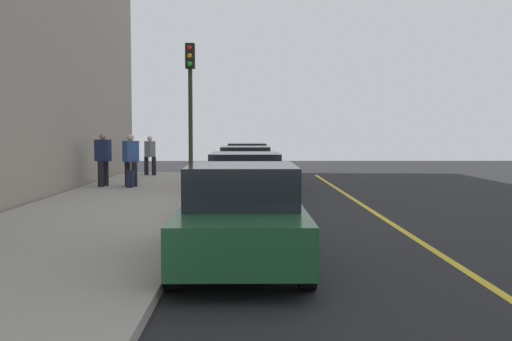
# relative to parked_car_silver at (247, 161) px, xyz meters

# --- Properties ---
(ground_plane) EXTENTS (56.00, 56.00, 0.00)m
(ground_plane) POSITION_rel_parked_car_silver_xyz_m (11.88, -0.01, -0.76)
(ground_plane) COLOR black
(sidewalk) EXTENTS (28.00, 4.60, 0.15)m
(sidewalk) POSITION_rel_parked_car_silver_xyz_m (11.88, -3.31, -0.68)
(sidewalk) COLOR #A39E93
(sidewalk) RESTS_ON ground
(lane_stripe_centre) EXTENTS (28.00, 0.14, 0.01)m
(lane_stripe_centre) POSITION_rel_parked_car_silver_xyz_m (11.88, 3.19, -0.75)
(lane_stripe_centre) COLOR gold
(lane_stripe_centre) RESTS_ON ground
(snow_bank_curb) EXTENTS (4.20, 0.56, 0.22)m
(snow_bank_curb) POSITION_rel_parked_car_silver_xyz_m (16.27, -0.71, -0.65)
(snow_bank_curb) COLOR white
(snow_bank_curb) RESTS_ON ground
(parked_car_silver) EXTENTS (4.64, 1.98, 1.51)m
(parked_car_silver) POSITION_rel_parked_car_silver_xyz_m (0.00, 0.00, 0.00)
(parked_car_silver) COLOR black
(parked_car_silver) RESTS_ON ground
(parked_car_red) EXTENTS (4.51, 1.92, 1.51)m
(parked_car_red) POSITION_rel_parked_car_silver_xyz_m (5.87, -0.03, -0.00)
(parked_car_red) COLOR black
(parked_car_red) RESTS_ON ground
(parked_car_navy) EXTENTS (4.26, 1.91, 1.51)m
(parked_car_navy) POSITION_rel_parked_car_silver_xyz_m (12.14, -0.01, -0.00)
(parked_car_navy) COLOR black
(parked_car_navy) RESTS_ON ground
(parked_car_green) EXTENTS (4.17, 1.91, 1.51)m
(parked_car_green) POSITION_rel_parked_car_silver_xyz_m (17.36, -0.04, -0.00)
(parked_car_green) COLOR black
(parked_car_green) RESTS_ON ground
(pedestrian_blue_coat) EXTENTS (0.56, 0.55, 1.78)m
(pedestrian_blue_coat) POSITION_rel_parked_car_silver_xyz_m (5.35, -3.94, 0.34)
(pedestrian_blue_coat) COLOR black
(pedestrian_blue_coat) RESTS_ON sidewalk
(pedestrian_grey_coat) EXTENTS (0.52, 0.53, 1.67)m
(pedestrian_grey_coat) POSITION_rel_parked_car_silver_xyz_m (-0.06, -4.14, 0.28)
(pedestrian_grey_coat) COLOR black
(pedestrian_grey_coat) RESTS_ON sidewalk
(pedestrian_navy_coat) EXTENTS (0.60, 0.54, 1.83)m
(pedestrian_navy_coat) POSITION_rel_parked_car_silver_xyz_m (5.39, -4.88, 0.37)
(pedestrian_navy_coat) COLOR black
(pedestrian_navy_coat) RESTS_ON sidewalk
(traffic_light_pole) EXTENTS (0.35, 0.26, 4.33)m
(traffic_light_pole) POSITION_rel_parked_car_silver_xyz_m (8.93, -1.57, 2.32)
(traffic_light_pole) COLOR #2D2D19
(traffic_light_pole) RESTS_ON sidewalk
(rolling_suitcase) EXTENTS (0.34, 0.22, 0.92)m
(rolling_suitcase) POSITION_rel_parked_car_silver_xyz_m (5.79, -3.88, -0.32)
(rolling_suitcase) COLOR #191E38
(rolling_suitcase) RESTS_ON sidewalk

